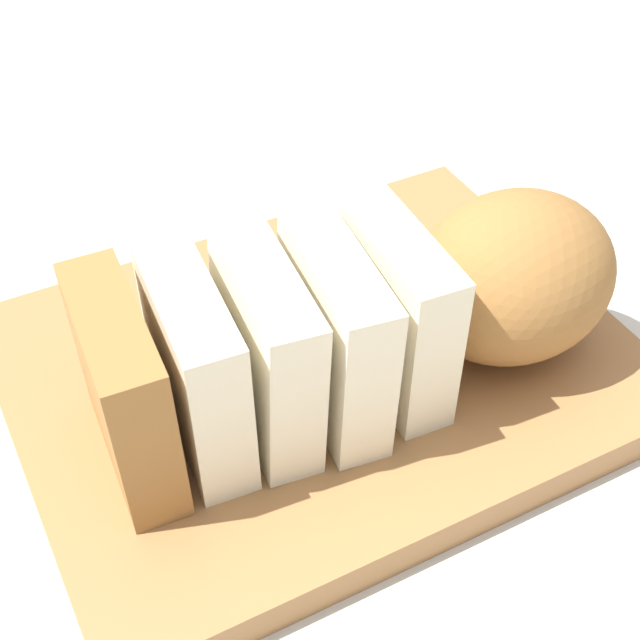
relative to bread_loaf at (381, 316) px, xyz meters
The scene contains 6 objects.
ground_plane 0.09m from the bread_loaf, 58.74° to the right, with size 3.00×3.00×0.00m, color beige.
cutting_board 0.08m from the bread_loaf, 58.74° to the right, with size 0.37×0.29×0.02m, color #9E6B3D.
bread_loaf is the anchor object (origin of this frame).
bread_knife 0.10m from the bread_loaf, 78.36° to the right, with size 0.24×0.11×0.02m.
crumb_near_knife 0.06m from the bread_loaf, 140.26° to the left, with size 0.01×0.01×0.01m, color tan.
crumb_near_loaf 0.10m from the bread_loaf, 106.89° to the right, with size 0.00×0.00×0.00m, color tan.
Camera 1 is at (0.19, 0.36, 0.43)m, focal length 51.89 mm.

